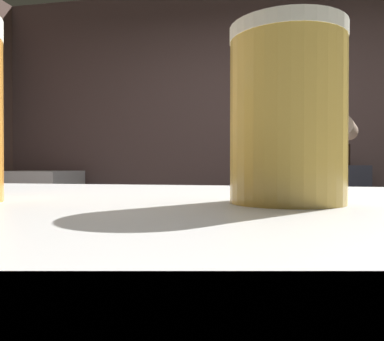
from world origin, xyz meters
name	(u,v)px	position (x,y,z in m)	size (l,w,h in m)	color
wall_back	(273,139)	(0.00, 2.20, 1.35)	(5.20, 0.10, 2.70)	brown
prep_counter	(348,299)	(0.35, 0.73, 0.44)	(2.10, 0.60, 0.89)	#4F3930
back_shelf	(316,234)	(0.34, 1.92, 0.56)	(0.75, 0.36, 1.11)	#333643
mini_fridge	(37,231)	(-2.03, 1.75, 0.53)	(0.64, 0.58, 1.06)	white
bartender	(296,198)	(0.06, 0.28, 0.98)	(0.49, 0.55, 1.70)	#363240
mixing_bowl	(203,204)	(-0.37, 0.63, 0.91)	(0.21, 0.21, 0.06)	teal
chefs_knife	(349,211)	(0.34, 0.68, 0.89)	(0.24, 0.03, 0.01)	silver
pint_glass_far	(287,116)	(-0.04, -1.02, 1.15)	(0.08, 0.08, 0.13)	gold
bottle_vinegar	(347,153)	(0.56, 1.85, 1.21)	(0.05, 0.05, 0.24)	black
bottle_olive_oil	(289,157)	(0.13, 2.00, 1.18)	(0.07, 0.07, 0.19)	#DACB81
bottle_soy	(321,154)	(0.36, 1.84, 1.20)	(0.07, 0.07, 0.22)	#345E9D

